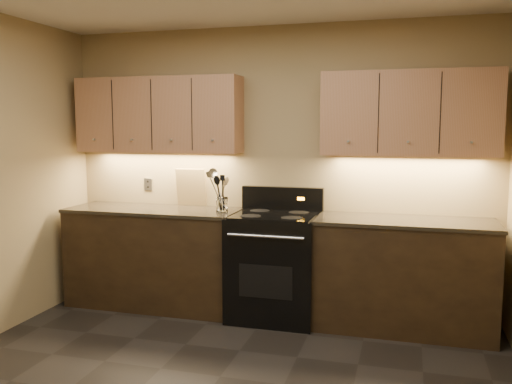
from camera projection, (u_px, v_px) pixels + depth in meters
wall_back at (275, 169)px, 5.02m from camera, size 4.00×0.04×2.60m
counter_left at (155, 257)px, 5.13m from camera, size 1.62×0.62×0.93m
counter_right at (404, 274)px, 4.51m from camera, size 1.46×0.62×0.93m
stove at (275, 264)px, 4.79m from camera, size 0.76×0.68×1.14m
upper_cab_left at (159, 115)px, 5.11m from camera, size 1.60×0.30×0.70m
upper_cab_right at (409, 114)px, 4.50m from camera, size 1.44×0.30×0.70m
outlet_plate at (148, 184)px, 5.38m from camera, size 0.08×0.01×0.12m
utensil_crock at (222, 205)px, 4.88m from camera, size 0.14×0.14×0.13m
cutting_board at (191, 187)px, 5.22m from camera, size 0.30×0.11×0.36m
wooden_spoon at (218, 193)px, 4.87m from camera, size 0.12×0.14×0.31m
black_spoon at (222, 192)px, 4.89m from camera, size 0.09×0.12×0.32m
black_turner at (223, 192)px, 4.84m from camera, size 0.13×0.15×0.34m
steel_spatula at (224, 189)px, 4.86m from camera, size 0.23×0.14×0.40m
steel_skimmer at (226, 189)px, 4.84m from camera, size 0.24×0.15×0.40m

